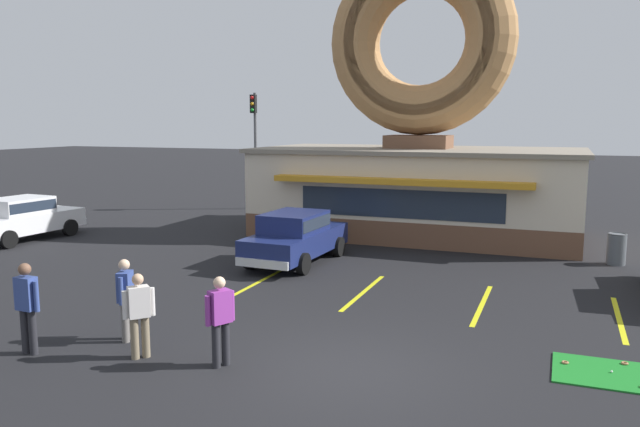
# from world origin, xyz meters

# --- Properties ---
(ground_plane) EXTENTS (160.00, 160.00, 0.00)m
(ground_plane) POSITION_xyz_m (0.00, 0.00, 0.00)
(ground_plane) COLOR black
(donut_shop_building) EXTENTS (12.30, 6.75, 10.96)m
(donut_shop_building) POSITION_xyz_m (-1.92, 13.94, 3.74)
(donut_shop_building) COLOR brown
(donut_shop_building) RESTS_ON ground
(mini_donut_near_left) EXTENTS (0.13, 0.13, 0.04)m
(mini_donut_near_left) POSITION_xyz_m (4.57, 2.02, 0.05)
(mini_donut_near_left) COLOR #A5724C
(mini_donut_near_left) RESTS_ON putting_mat
(mini_donut_near_right) EXTENTS (0.13, 0.13, 0.04)m
(mini_donut_near_right) POSITION_xyz_m (3.56, 1.67, 0.05)
(mini_donut_near_right) COLOR #A5724C
(mini_donut_near_right) RESTS_ON putting_mat
(golf_ball) EXTENTS (0.04, 0.04, 0.04)m
(golf_ball) POSITION_xyz_m (4.32, 1.51, 0.05)
(golf_ball) COLOR white
(golf_ball) RESTS_ON putting_mat
(car_white) EXTENTS (2.20, 4.66, 1.60)m
(car_white) POSITION_xyz_m (-15.31, 7.28, 0.87)
(car_white) COLOR silver
(car_white) RESTS_ON ground
(car_navy) EXTENTS (2.11, 4.62, 1.60)m
(car_navy) POSITION_xyz_m (-4.32, 7.53, 0.87)
(car_navy) COLOR navy
(car_navy) RESTS_ON ground
(pedestrian_blue_sweater_man) EXTENTS (0.43, 0.47, 1.61)m
(pedestrian_blue_sweater_man) POSITION_xyz_m (-3.83, -0.84, 0.89)
(pedestrian_blue_sweater_man) COLOR #7F7056
(pedestrian_blue_sweater_man) RESTS_ON ground
(pedestrian_hooded_kid) EXTENTS (0.60, 0.25, 1.76)m
(pedestrian_hooded_kid) POSITION_xyz_m (-5.94, -1.43, 0.98)
(pedestrian_hooded_kid) COLOR #232328
(pedestrian_hooded_kid) RESTS_ON ground
(pedestrian_leather_jacket_man) EXTENTS (0.39, 0.54, 1.66)m
(pedestrian_leather_jacket_man) POSITION_xyz_m (-2.23, -0.64, 0.92)
(pedestrian_leather_jacket_man) COLOR #232328
(pedestrian_leather_jacket_man) RESTS_ON ground
(pedestrian_clipboard_woman) EXTENTS (0.35, 0.57, 1.67)m
(pedestrian_clipboard_woman) POSITION_xyz_m (-4.68, -0.16, 0.93)
(pedestrian_clipboard_woman) COLOR slate
(pedestrian_clipboard_woman) RESTS_ON ground
(trash_bin) EXTENTS (0.57, 0.57, 0.97)m
(trash_bin) POSITION_xyz_m (5.02, 10.90, 0.50)
(trash_bin) COLOR #51565B
(trash_bin) RESTS_ON ground
(traffic_light_pole) EXTENTS (0.28, 0.47, 5.80)m
(traffic_light_pole) POSITION_xyz_m (-11.06, 17.96, 3.71)
(traffic_light_pole) COLOR #595B60
(traffic_light_pole) RESTS_ON ground
(parking_stripe_far_left) EXTENTS (0.12, 3.60, 0.01)m
(parking_stripe_far_left) POSITION_xyz_m (-4.31, 5.00, 0.00)
(parking_stripe_far_left) COLOR yellow
(parking_stripe_far_left) RESTS_ON ground
(parking_stripe_left) EXTENTS (0.12, 3.60, 0.01)m
(parking_stripe_left) POSITION_xyz_m (-1.31, 5.00, 0.00)
(parking_stripe_left) COLOR yellow
(parking_stripe_left) RESTS_ON ground
(parking_stripe_mid_left) EXTENTS (0.12, 3.60, 0.01)m
(parking_stripe_mid_left) POSITION_xyz_m (1.69, 5.00, 0.00)
(parking_stripe_mid_left) COLOR yellow
(parking_stripe_mid_left) RESTS_ON ground
(parking_stripe_centre) EXTENTS (0.12, 3.60, 0.01)m
(parking_stripe_centre) POSITION_xyz_m (4.69, 5.00, 0.00)
(parking_stripe_centre) COLOR yellow
(parking_stripe_centre) RESTS_ON ground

